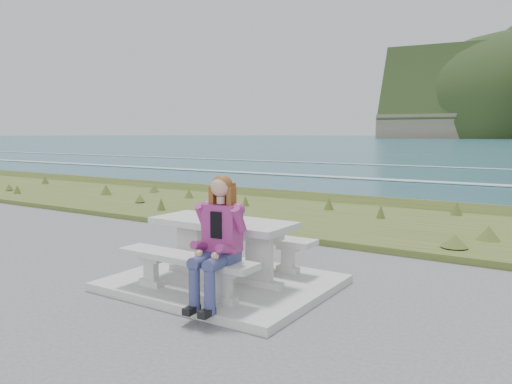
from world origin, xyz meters
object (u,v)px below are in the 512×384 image
(picnic_table, at_px, (223,233))
(bench_seaward, at_px, (253,241))
(bench_landward, at_px, (186,264))
(seated_woman, at_px, (215,259))

(picnic_table, relative_size, bench_seaward, 1.00)
(bench_seaward, bearing_deg, picnic_table, -90.00)
(bench_landward, distance_m, bench_seaward, 1.40)
(bench_seaward, relative_size, seated_woman, 1.31)
(bench_landward, bearing_deg, picnic_table, 90.00)
(picnic_table, xyz_separation_m, bench_landward, (0.00, -0.70, -0.23))
(bench_seaward, bearing_deg, bench_landward, -90.00)
(picnic_table, height_order, bench_seaward, picnic_table)
(seated_woman, bearing_deg, picnic_table, 117.35)
(bench_landward, height_order, seated_woman, seated_woman)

